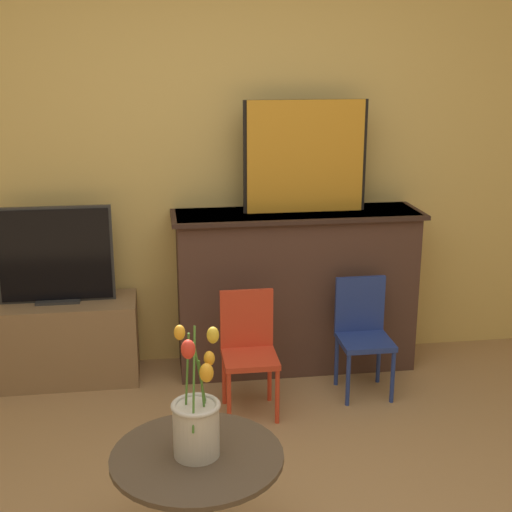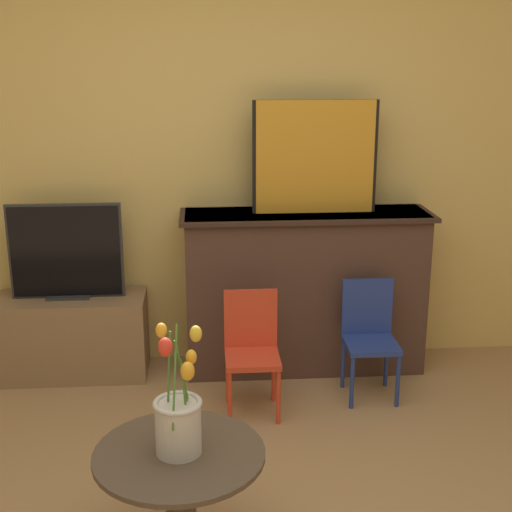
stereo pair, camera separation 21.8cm
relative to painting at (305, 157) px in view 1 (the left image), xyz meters
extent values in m
cube|color=#E0BC66|center=(-0.50, 0.22, 0.05)|extent=(8.00, 0.06, 2.70)
cube|color=#4C3328|center=(-0.05, -0.01, -0.81)|extent=(1.42, 0.39, 0.98)
cube|color=#35231C|center=(-0.05, -0.02, -0.34)|extent=(1.48, 0.43, 0.02)
cube|color=black|center=(0.00, 0.01, 0.00)|extent=(0.73, 0.02, 0.65)
cube|color=orange|center=(0.00, -0.01, 0.00)|extent=(0.69, 0.02, 0.65)
cube|color=olive|center=(-1.45, -0.02, -1.06)|extent=(0.89, 0.37, 0.49)
cube|color=#2D2D2D|center=(-1.45, -0.02, -0.80)|extent=(0.25, 0.12, 0.02)
cube|color=#2D2D2D|center=(-1.45, -0.01, -0.53)|extent=(0.66, 0.02, 0.56)
cube|color=black|center=(-1.45, -0.02, -0.53)|extent=(0.63, 0.02, 0.53)
cylinder|color=red|center=(-0.53, -0.71, -1.15)|extent=(0.02, 0.02, 0.31)
cylinder|color=red|center=(-0.28, -0.71, -1.15)|extent=(0.02, 0.02, 0.31)
cylinder|color=red|center=(-0.53, -0.46, -1.15)|extent=(0.02, 0.02, 0.31)
cylinder|color=red|center=(-0.28, -0.46, -1.15)|extent=(0.02, 0.02, 0.31)
cube|color=red|center=(-0.41, -0.59, -0.98)|extent=(0.29, 0.29, 0.03)
cube|color=red|center=(-0.41, -0.45, -0.80)|extent=(0.29, 0.02, 0.33)
cylinder|color=navy|center=(0.14, -0.58, -1.15)|extent=(0.02, 0.02, 0.31)
cylinder|color=navy|center=(0.39, -0.58, -1.15)|extent=(0.02, 0.02, 0.31)
cylinder|color=navy|center=(0.14, -0.32, -1.15)|extent=(0.02, 0.02, 0.31)
cylinder|color=navy|center=(0.39, -0.32, -1.15)|extent=(0.02, 0.02, 0.31)
cube|color=navy|center=(0.27, -0.45, -0.98)|extent=(0.29, 0.29, 0.03)
cube|color=navy|center=(0.27, -0.32, -0.80)|extent=(0.29, 0.02, 0.33)
cylinder|color=#4C3D2D|center=(-0.76, -1.75, -0.82)|extent=(0.63, 0.63, 0.02)
cylinder|color=beige|center=(-0.76, -1.75, -0.72)|extent=(0.17, 0.17, 0.20)
torus|color=beige|center=(-0.76, -1.75, -0.62)|extent=(0.18, 0.18, 0.02)
cylinder|color=#477A2D|center=(-0.78, -1.74, -0.51)|extent=(0.03, 0.02, 0.34)
ellipsoid|color=orange|center=(-0.80, -1.73, -0.34)|extent=(0.04, 0.04, 0.06)
cylinder|color=#477A2D|center=(-0.73, -1.74, -0.57)|extent=(0.03, 0.02, 0.24)
ellipsoid|color=orange|center=(-0.70, -1.73, -0.45)|extent=(0.04, 0.04, 0.06)
cylinder|color=#477A2D|center=(-0.73, -1.73, -0.53)|extent=(0.06, 0.05, 0.31)
ellipsoid|color=gold|center=(-0.69, -1.69, -0.38)|extent=(0.04, 0.04, 0.06)
cylinder|color=#477A2D|center=(-0.73, -1.76, -0.59)|extent=(0.02, 0.01, 0.20)
ellipsoid|color=orange|center=(-0.72, -1.77, -0.49)|extent=(0.05, 0.05, 0.07)
cylinder|color=#477A2D|center=(-0.76, -1.78, -0.50)|extent=(0.03, 0.13, 0.35)
ellipsoid|color=red|center=(-0.78, -1.90, -0.34)|extent=(0.05, 0.05, 0.07)
camera|label=1|loc=(-0.87, -4.04, 0.60)|focal=50.00mm
camera|label=2|loc=(-0.65, -4.06, 0.60)|focal=50.00mm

